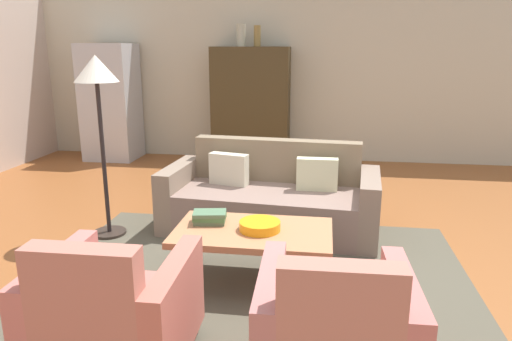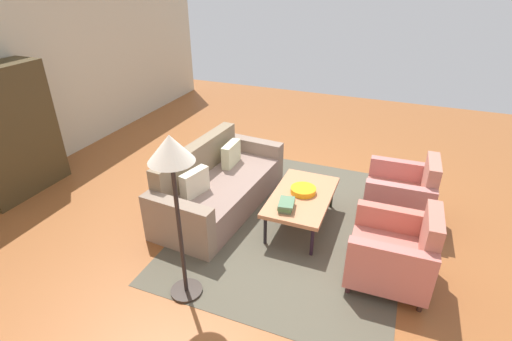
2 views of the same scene
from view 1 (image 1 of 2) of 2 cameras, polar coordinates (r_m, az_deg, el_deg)
name	(u,v)px [view 1 (image 1 of 2)]	position (r m, az deg, el deg)	size (l,w,h in m)	color
ground_plane	(290,263)	(4.08, 4.19, -11.16)	(10.84, 10.84, 0.00)	brown
wall_back	(311,73)	(7.64, 6.72, 11.78)	(9.03, 0.12, 2.80)	beige
area_rug	(254,278)	(3.82, -0.25, -12.96)	(3.40, 2.60, 0.01)	#524E3F
couch	(272,200)	(4.75, 1.90, -3.58)	(2.17, 1.06, 0.86)	gray
coffee_table	(253,234)	(3.61, -0.38, -7.77)	(1.20, 0.70, 0.44)	black
armchair_left	(112,318)	(2.80, -17.11, -16.86)	(0.82, 0.82, 0.88)	#381E21
armchair_right	(334,338)	(2.57, 9.52, -19.48)	(0.82, 0.82, 0.88)	black
fruit_bowl	(260,226)	(3.57, 0.47, -6.75)	(0.31, 0.31, 0.07)	orange
book_stack	(210,217)	(3.72, -5.67, -5.68)	(0.28, 0.21, 0.10)	#557051
cabinet	(251,106)	(7.43, -0.62, 7.92)	(1.20, 0.51, 1.80)	#40331C
vase_tall	(241,35)	(7.40, -1.84, 16.15)	(0.14, 0.14, 0.33)	#AEAB93
vase_round	(257,36)	(7.36, 0.15, 16.08)	(0.10, 0.10, 0.31)	olive
refrigerator	(111,102)	(8.01, -17.28, 7.94)	(0.80, 0.73, 1.85)	#B7BABF
floor_lamp	(97,86)	(4.55, -18.80, 9.73)	(0.40, 0.40, 1.72)	#302620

